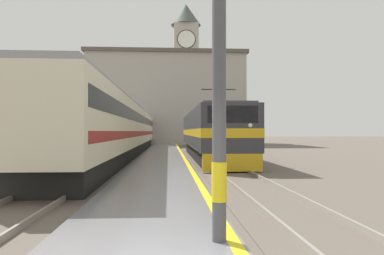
{
  "coord_description": "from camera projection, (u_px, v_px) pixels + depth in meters",
  "views": [
    {
      "loc": [
        0.39,
        -3.54,
        1.92
      ],
      "look_at": [
        1.86,
        19.84,
        2.16
      ],
      "focal_mm": 35.0,
      "sensor_mm": 36.0,
      "label": 1
    }
  ],
  "objects": [
    {
      "name": "ground_plane",
      "position": [
        164.0,
        153.0,
        33.42
      ],
      "size": [
        200.0,
        200.0,
        0.0
      ],
      "primitive_type": "plane",
      "color": "#60564C"
    },
    {
      "name": "platform",
      "position": [
        163.0,
        155.0,
        28.44
      ],
      "size": [
        3.05,
        140.0,
        0.26
      ],
      "color": "slate",
      "rests_on": "ground"
    },
    {
      "name": "rail_track_near",
      "position": [
        207.0,
        156.0,
        28.64
      ],
      "size": [
        2.83,
        140.0,
        0.16
      ],
      "color": "#60564C",
      "rests_on": "ground"
    },
    {
      "name": "rail_track_far",
      "position": [
        121.0,
        156.0,
        28.23
      ],
      "size": [
        2.83,
        140.0,
        0.16
      ],
      "color": "#60564C",
      "rests_on": "ground"
    },
    {
      "name": "locomotive_train",
      "position": [
        209.0,
        134.0,
        26.59
      ],
      "size": [
        2.92,
        19.55,
        4.39
      ],
      "color": "black",
      "rests_on": "ground"
    },
    {
      "name": "passenger_train",
      "position": [
        130.0,
        129.0,
        34.37
      ],
      "size": [
        2.92,
        50.31,
        3.94
      ],
      "color": "black",
      "rests_on": "ground"
    },
    {
      "name": "clock_tower",
      "position": [
        186.0,
        68.0,
        67.55
      ],
      "size": [
        5.38,
        5.38,
        24.96
      ],
      "color": "#ADA393",
      "rests_on": "ground"
    },
    {
      "name": "station_building",
      "position": [
        166.0,
        100.0,
        54.23
      ],
      "size": [
        22.16,
        9.99,
        12.97
      ],
      "color": "#A8A399",
      "rests_on": "ground"
    }
  ]
}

